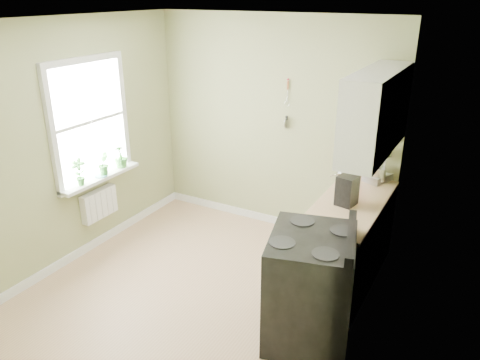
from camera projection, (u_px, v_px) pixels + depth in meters
The scene contains 21 objects.
floor at pixel (195, 291), 4.93m from camera, with size 3.20×3.60×0.02m, color tan.
ceiling at pixel (184, 19), 3.90m from camera, with size 3.20×3.60×0.02m, color white.
wall_back at pixel (273, 126), 5.88m from camera, with size 3.20×0.02×2.70m, color tan.
wall_left at pixel (69, 145), 5.14m from camera, with size 0.02×3.60×2.70m, color tan.
wall_right at pixel (358, 206), 3.69m from camera, with size 0.02×3.60×2.70m, color tan.
base_cabinets at pixel (348, 243), 4.98m from camera, with size 0.60×1.60×0.87m, color white.
countertop at pixel (351, 204), 4.81m from camera, with size 0.64×1.60×0.04m, color tan.
upper_cabinets at pixel (377, 112), 4.47m from camera, with size 0.35×1.40×0.80m, color white.
window at pixel (89, 122), 5.29m from camera, with size 0.06×1.14×1.44m.
window_sill at pixel (101, 178), 5.51m from camera, with size 0.18×1.14×0.04m, color white.
radiator at pixel (99, 204), 5.61m from camera, with size 0.12×0.50×0.35m, color white.
wall_utensils at pixel (287, 111), 5.68m from camera, with size 0.02×0.14×0.58m.
stove at pixel (310, 287), 4.10m from camera, with size 0.92×0.98×1.14m.
stand_mixer at pixel (380, 165), 5.29m from camera, with size 0.32×0.39×0.43m.
kettle at pixel (341, 177), 5.19m from camera, with size 0.19×0.11×0.19m.
coffee_maker at pixel (347, 191), 4.70m from camera, with size 0.21×0.22×0.31m.
red_tray at pixel (352, 162), 5.42m from camera, with size 0.33×0.33×0.02m, color #C00023.
jar at pixel (309, 221), 4.32m from camera, with size 0.07×0.07×0.08m.
plant_a at pixel (79, 172), 5.19m from camera, with size 0.17×0.11×0.32m, color #397F31.
plant_b at pixel (103, 164), 5.49m from camera, with size 0.15×0.12×0.28m, color #397F31.
plant_c at pixel (121, 156), 5.73m from camera, with size 0.16×0.16×0.28m, color #397F31.
Camera 1 is at (2.42, -3.37, 2.94)m, focal length 35.00 mm.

